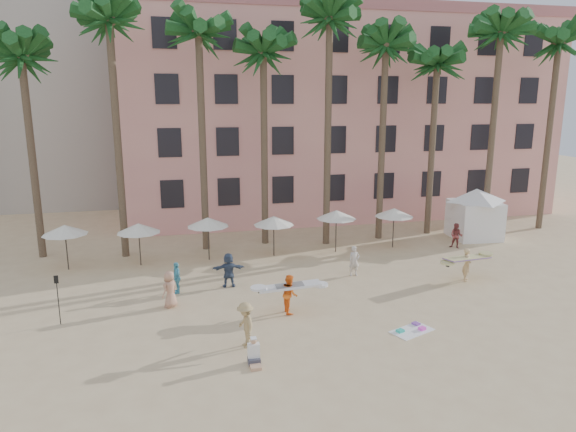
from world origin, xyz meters
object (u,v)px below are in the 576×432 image
Objects in this scene: carrier_white at (290,292)px; carrier_yellow at (467,262)px; pink_hotel at (333,117)px; cabana at (475,209)px.

carrier_yellow is at bearing 11.07° from carrier_white.
pink_hotel is 11.21× the size of carrier_yellow.
carrier_yellow is (1.17, -20.23, -6.99)m from pink_hotel.
pink_hotel is at bearing 67.90° from carrier_white.
cabana is 1.56× the size of carrier_yellow.
pink_hotel reaches higher than carrier_yellow.
pink_hotel reaches higher than carrier_white.
carrier_yellow is at bearing -124.60° from cabana.
cabana is (6.53, -12.45, -5.93)m from pink_hotel.
pink_hotel is 12.25× the size of carrier_white.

